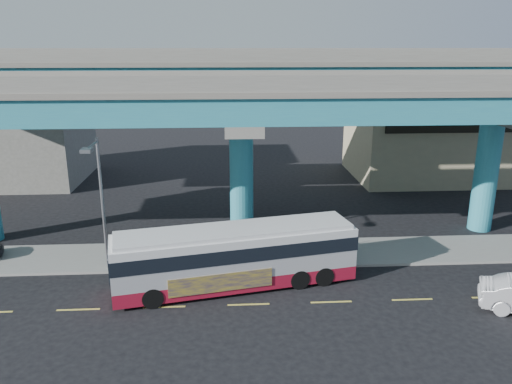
{
  "coord_description": "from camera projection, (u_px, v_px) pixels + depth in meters",
  "views": [
    {
      "loc": [
        -0.93,
        -21.61,
        11.93
      ],
      "look_at": [
        0.62,
        4.0,
        4.34
      ],
      "focal_mm": 35.0,
      "sensor_mm": 36.0,
      "label": 1
    }
  ],
  "objects": [
    {
      "name": "viaduct",
      "position": [
        241.0,
        93.0,
        30.24
      ],
      "size": [
        52.0,
        12.4,
        11.7
      ],
      "color": "teal",
      "rests_on": "ground"
    },
    {
      "name": "sidewalk",
      "position": [
        244.0,
        254.0,
        29.36
      ],
      "size": [
        70.0,
        4.0,
        0.15
      ],
      "primitive_type": "cube",
      "color": "gray",
      "rests_on": "ground"
    },
    {
      "name": "transit_bus",
      "position": [
        236.0,
        255.0,
        25.23
      ],
      "size": [
        12.56,
        5.12,
        3.16
      ],
      "rotation": [
        0.0,
        0.0,
        0.21
      ],
      "color": "maroon",
      "rests_on": "ground"
    },
    {
      "name": "building_concrete",
      "position": [
        13.0,
        131.0,
        44.66
      ],
      "size": [
        12.0,
        10.0,
        9.0
      ],
      "primitive_type": "cube",
      "color": "gray",
      "rests_on": "ground"
    },
    {
      "name": "street_lamp",
      "position": [
        98.0,
        188.0,
        25.61
      ],
      "size": [
        0.5,
        2.38,
        7.22
      ],
      "color": "gray",
      "rests_on": "sidewalk"
    },
    {
      "name": "lane_markings",
      "position": [
        248.0,
        304.0,
        23.83
      ],
      "size": [
        58.0,
        0.12,
        0.01
      ],
      "color": "#D8C64C",
      "rests_on": "ground"
    },
    {
      "name": "stop_sign",
      "position": [
        286.0,
        233.0,
        27.72
      ],
      "size": [
        0.67,
        0.34,
        2.43
      ],
      "rotation": [
        0.0,
        0.0,
        0.05
      ],
      "color": "gray",
      "rests_on": "sidewalk"
    },
    {
      "name": "ground",
      "position": [
        248.0,
        301.0,
        24.12
      ],
      "size": [
        120.0,
        120.0,
        0.0
      ],
      "primitive_type": "plane",
      "color": "black",
      "rests_on": "ground"
    },
    {
      "name": "building_beige",
      "position": [
        431.0,
        139.0,
        46.16
      ],
      "size": [
        14.0,
        10.23,
        7.0
      ],
      "color": "tan",
      "rests_on": "ground"
    }
  ]
}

